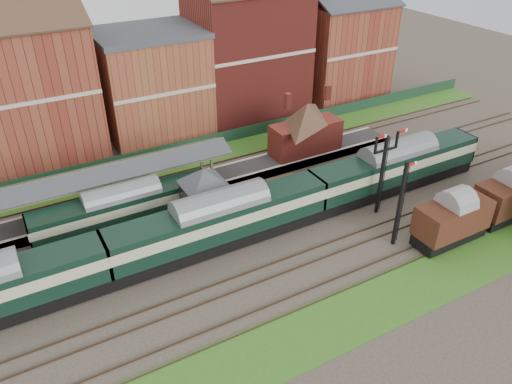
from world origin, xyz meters
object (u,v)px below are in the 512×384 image
dmu_train (221,221)px  goods_van_a (452,219)px  signal_box (205,196)px  semaphore_bracket (383,169)px  platform_railcar (124,208)px

dmu_train → goods_van_a: size_ratio=8.72×
signal_box → semaphore_bracket: semaphore_bracket is taller
dmu_train → platform_railcar: size_ratio=3.61×
platform_railcar → goods_van_a: goods_van_a is taller
semaphore_bracket → goods_van_a: semaphore_bracket is taller
platform_railcar → signal_box: bearing=-26.6°
semaphore_bracket → goods_van_a: bearing=-69.8°
dmu_train → goods_van_a: (17.52, -9.00, -0.32)m
goods_van_a → signal_box: bearing=144.9°
semaphore_bracket → platform_railcar: size_ratio=0.51×
platform_railcar → goods_van_a: bearing=-32.9°
dmu_train → platform_railcar: 9.14m
dmu_train → goods_van_a: 19.70m
dmu_train → platform_railcar: (-6.42, 6.50, -0.41)m
signal_box → semaphore_bracket: (15.04, -5.75, 1.44)m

